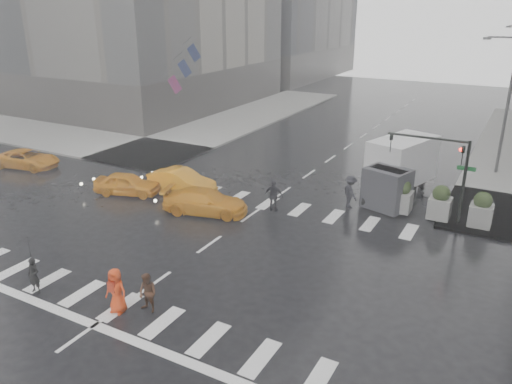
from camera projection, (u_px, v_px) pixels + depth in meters
The scene contains 19 objects.
ground at pixel (209, 244), 23.70m from camera, with size 120.00×120.00×0.00m, color black.
sidewalk_nw at pixel (141, 125), 46.82m from camera, with size 35.00×35.00×0.15m, color gray.
road_markings at pixel (209, 244), 23.70m from camera, with size 18.00×48.00×0.01m, color silver, non-canonical shape.
traffic_signal_pole at pixel (445, 163), 25.07m from camera, with size 4.45×0.42×4.50m.
street_lamp_near at pixel (506, 100), 31.81m from camera, with size 2.15×0.22×9.00m.
planter_west at pixel (402, 196), 26.92m from camera, with size 1.10×1.10×1.80m.
planter_mid at pixel (440, 203), 26.02m from camera, with size 1.10×1.10×1.80m.
planter_east at pixel (481, 210), 25.11m from camera, with size 1.10×1.10×1.80m.
flag_cluster at pixel (182, 66), 43.69m from camera, with size 2.87×3.06×4.69m.
pedestrian_black at pixel (30, 254), 19.19m from camera, with size 1.08×1.09×2.43m.
pedestrian_brown at pixel (148, 293), 18.28m from camera, with size 0.75×0.58×1.54m, color #3E2416.
pedestrian_orange at pixel (116, 291), 18.20m from camera, with size 0.92×0.66×1.77m.
pedestrian_far_a at pixel (274, 196), 27.20m from camera, with size 1.07×0.65×1.82m, color black.
pedestrian_far_b at pixel (350, 192), 27.72m from camera, with size 1.19×0.66×1.85m, color black.
taxi_front at pixel (127, 184), 29.75m from camera, with size 1.56×3.88×1.32m, color orange.
taxi_mid at pixel (182, 181), 30.05m from camera, with size 1.50×4.29×1.42m, color orange.
taxi_rear at pixel (205, 202), 27.04m from camera, with size 1.89×4.10×1.35m, color orange.
taxi_far at pixel (27, 159), 34.65m from camera, with size 2.07×3.99×1.25m, color orange.
box_truck at pixel (398, 168), 29.04m from camera, with size 2.35×6.27×3.33m.
Camera 1 is at (12.22, -17.60, 10.68)m, focal length 35.00 mm.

